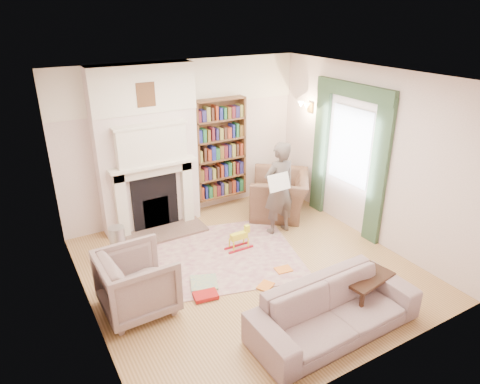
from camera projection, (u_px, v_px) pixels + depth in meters
floor at (248, 268)px, 6.42m from camera, size 4.50×4.50×0.00m
ceiling at (250, 77)px, 5.31m from camera, size 4.50×4.50×0.00m
wall_back at (184, 141)px, 7.65m from camera, size 4.50×0.00×4.50m
wall_front at (371, 258)px, 4.08m from camera, size 4.50×0.00×4.50m
wall_left at (79, 219)px, 4.83m from camera, size 0.00×4.50×4.50m
wall_right at (368, 155)px, 6.90m from camera, size 0.00×4.50×4.50m
fireplace at (148, 151)px, 7.15m from camera, size 1.70×0.58×2.80m
bookcase at (220, 149)px, 7.94m from camera, size 1.00×0.24×1.85m
window at (350, 146)px, 7.19m from camera, size 0.02×0.90×1.30m
curtain_left at (378, 173)px, 6.72m from camera, size 0.07×0.32×2.40m
curtain_right at (321, 150)px, 7.83m from camera, size 0.07×0.32×2.40m
pelmet at (354, 90)px, 6.80m from camera, size 0.09×1.70×0.24m
wall_sconce at (302, 108)px, 7.79m from camera, size 0.20×0.24×0.24m
rug at (212, 257)px, 6.70m from camera, size 3.02×2.59×0.01m
armchair_reading at (280, 194)px, 8.00m from camera, size 1.53×1.56×0.76m
armchair_left at (137, 282)px, 5.40m from camera, size 0.92×0.90×0.82m
sofa at (335, 310)px, 5.06m from camera, size 2.13×0.87×0.62m
man_reading at (279, 188)px, 7.14m from camera, size 0.61×0.41×1.63m
newspaper at (279, 182)px, 6.83m from camera, size 0.40×0.13×0.27m
coffee_table at (363, 290)px, 5.56m from camera, size 0.76×0.56×0.45m
paraffin_heater at (118, 243)px, 6.55m from camera, size 0.31×0.31×0.55m
rocking_horse at (239, 238)px, 6.84m from camera, size 0.45×0.18×0.39m
board_game at (204, 283)px, 6.03m from camera, size 0.48×0.48×0.03m
game_box_lid at (206, 295)px, 5.75m from camera, size 0.35×0.27×0.05m
comic_annuals at (275, 277)px, 6.16m from camera, size 0.73×0.45×0.02m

